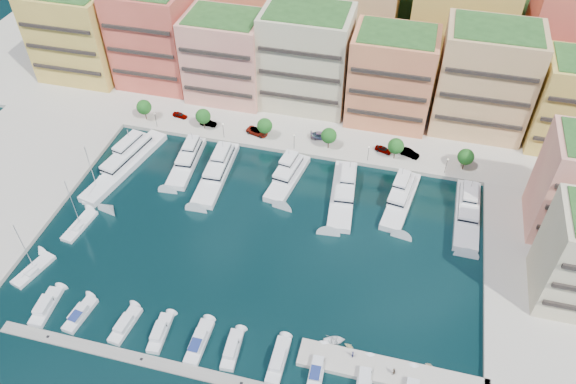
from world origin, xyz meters
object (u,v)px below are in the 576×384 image
object	(u,v)px
yacht_6	(467,211)
cruiser_7	(317,370)
cruiser_4	(199,342)
person_0	(353,354)
tree_4	(396,146)
yacht_3	(288,175)
tree_3	(329,136)
yacht_0	(127,162)
yacht_2	(217,170)
tender_1	(349,346)
car_1	(208,123)
cruiser_3	(160,333)
cruiser_0	(46,307)
car_0	(180,115)
cruiser_2	(125,325)
lamppost_0	(155,118)
cruiser_8	(364,380)
tree_2	(265,126)
yacht_5	(401,197)
cruiser_1	(80,315)
tender_0	(334,341)
cruiser_6	(278,361)
tender_3	(429,365)
yacht_1	(187,160)
yacht_4	(343,192)
car_2	(257,131)
lamppost_3	(369,151)
tree_1	(203,116)
cruiser_5	(232,350)
tree_0	(144,107)
car_4	(383,149)
lamppost_2	(294,139)
tree_5	(466,157)
lamppost_1	(223,128)

from	to	relation	value
yacht_6	cruiser_7	xyz separation A→B (m)	(-23.74, -44.13, -0.64)
cruiser_4	person_0	world-z (taller)	person_0
tree_4	yacht_3	bearing A→B (deg)	-152.02
tree_3	yacht_0	world-z (taller)	tree_3
yacht_2	tender_1	world-z (taller)	yacht_2
car_1	cruiser_3	bearing A→B (deg)	-166.83
yacht_3	cruiser_0	distance (m)	57.54
car_0	tree_4	bearing A→B (deg)	-84.02
tree_3	cruiser_2	bearing A→B (deg)	-113.83
yacht_0	car_1	size ratio (longest dim) A/B	6.52
lamppost_0	yacht_6	bearing A→B (deg)	-8.59
yacht_0	yacht_3	distance (m)	38.53
cruiser_0	cruiser_8	distance (m)	59.42
tree_2	car_1	distance (m)	15.85
yacht_5	car_0	world-z (taller)	yacht_5
tree_4	cruiser_1	size ratio (longest dim) A/B	0.70
yacht_6	cruiser_4	size ratio (longest dim) A/B	2.31
cruiser_2	tender_0	xyz separation A→B (m)	(37.15, 6.25, -0.15)
yacht_6	cruiser_3	world-z (taller)	yacht_6
cruiser_8	cruiser_7	bearing A→B (deg)	-179.80
tree_4	yacht_5	distance (m)	14.01
cruiser_6	tender_3	distance (m)	25.73
tree_3	cruiser_6	distance (m)	58.32
yacht_1	yacht_6	world-z (taller)	same
yacht_4	car_2	size ratio (longest dim) A/B	3.98
cruiser_8	car_0	xyz separation A→B (m)	(-57.57, 61.07, 1.12)
tree_4	cruiser_3	distance (m)	67.90
tender_0	cruiser_7	bearing A→B (deg)	144.29
cruiser_7	car_2	bearing A→B (deg)	115.32
tree_3	yacht_2	bearing A→B (deg)	-148.17
cruiser_7	lamppost_3	bearing A→B (deg)	89.68
tender_0	lamppost_0	bearing A→B (deg)	28.59
tree_2	tender_0	distance (m)	58.84
tender_1	cruiser_0	bearing A→B (deg)	114.80
tree_1	cruiser_5	world-z (taller)	tree_1
cruiser_7	yacht_4	bearing A→B (deg)	94.35
tree_0	tree_4	size ratio (longest dim) A/B	1.00
car_4	person_0	size ratio (longest dim) A/B	2.53
lamppost_2	cruiser_3	xyz separation A→B (m)	(-10.91, -55.79, -3.28)
tree_2	yacht_4	distance (m)	26.93
tree_1	lamppost_2	bearing A→B (deg)	-5.47
lamppost_0	car_0	xyz separation A→B (m)	(4.17, 5.28, -2.16)
cruiser_8	tree_4	bearing A→B (deg)	91.71
tree_2	cruiser_3	world-z (taller)	tree_2
tree_2	tender_1	distance (m)	60.48
tree_5	tender_0	xyz separation A→B (m)	(-20.51, -51.84, -4.34)
yacht_2	car_2	bearing A→B (deg)	71.80
tender_3	car_1	world-z (taller)	car_1
lamppost_1	tender_3	xyz separation A→B (m)	(54.01, -50.20, -3.45)
tree_2	cruiser_0	world-z (taller)	tree_2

